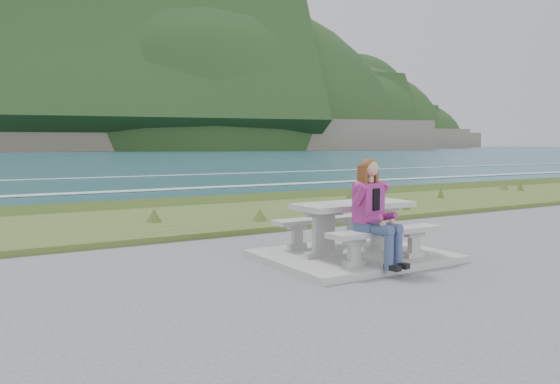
% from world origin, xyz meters
% --- Properties ---
extents(concrete_slab, '(2.60, 2.10, 0.10)m').
position_xyz_m(concrete_slab, '(0.00, 0.00, 0.05)').
color(concrete_slab, '#A2A39D').
rests_on(concrete_slab, ground).
extents(picnic_table, '(1.80, 0.75, 0.75)m').
position_xyz_m(picnic_table, '(0.00, 0.00, 0.68)').
color(picnic_table, '#A2A39D').
rests_on(picnic_table, concrete_slab).
extents(bench_landward, '(1.80, 0.35, 0.45)m').
position_xyz_m(bench_landward, '(0.00, -0.70, 0.45)').
color(bench_landward, '#A2A39D').
rests_on(bench_landward, concrete_slab).
extents(bench_seaward, '(1.80, 0.35, 0.45)m').
position_xyz_m(bench_seaward, '(0.00, 0.70, 0.45)').
color(bench_seaward, '#A2A39D').
rests_on(bench_seaward, concrete_slab).
extents(grass_verge, '(160.00, 4.50, 0.22)m').
position_xyz_m(grass_verge, '(0.00, 5.00, 0.00)').
color(grass_verge, '#36531F').
rests_on(grass_verge, ground).
extents(shore_drop, '(160.00, 0.80, 2.20)m').
position_xyz_m(shore_drop, '(0.00, 7.90, 0.00)').
color(shore_drop, '#695A4F').
rests_on(shore_drop, ground).
extents(ocean, '(1600.00, 1600.00, 0.09)m').
position_xyz_m(ocean, '(0.00, 25.09, -1.74)').
color(ocean, '#204C5D').
rests_on(ocean, ground).
extents(headland_range, '(729.83, 363.95, 181.20)m').
position_xyz_m(headland_range, '(190.44, 398.44, 9.90)').
color(headland_range, '#695A4F').
rests_on(headland_range, ground).
extents(seated_woman, '(0.53, 0.77, 1.42)m').
position_xyz_m(seated_woman, '(-0.26, -0.83, 0.62)').
color(seated_woman, navy).
rests_on(seated_woman, concrete_slab).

